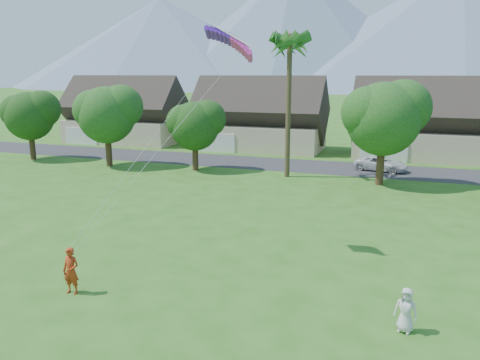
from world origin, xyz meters
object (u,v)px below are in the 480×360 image
at_px(parked_car, 381,164).
at_px(parafoil_kite, 231,40).
at_px(watcher, 406,310).
at_px(kite_flyer, 71,271).

bearing_deg(parked_car, parafoil_kite, 178.70).
xyz_separation_m(parked_car, parafoil_kite, (-6.39, -23.72, 9.91)).
relative_size(watcher, parked_car, 0.34).
relative_size(kite_flyer, parked_car, 0.41).
distance_m(kite_flyer, parked_car, 32.73).
height_order(kite_flyer, watcher, kite_flyer).
height_order(parked_car, parafoil_kite, parafoil_kite).
bearing_deg(parafoil_kite, watcher, -37.17).
height_order(watcher, parked_car, watcher).
relative_size(parked_car, parafoil_kite, 1.84).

